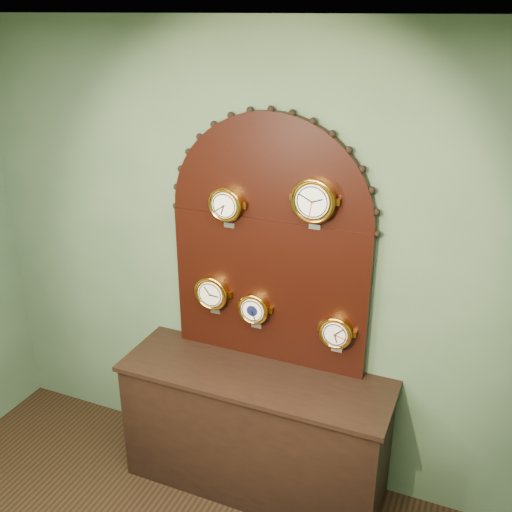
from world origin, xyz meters
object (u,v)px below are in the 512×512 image
at_px(display_board, 270,236).
at_px(hygrometer, 212,293).
at_px(shop_counter, 255,432).
at_px(arabic_clock, 314,200).
at_px(tide_clock, 336,332).
at_px(barometer, 254,308).
at_px(roman_clock, 226,204).

distance_m(display_board, hygrometer, 0.53).
xyz_separation_m(display_board, hygrometer, (-0.35, -0.07, -0.40)).
relative_size(shop_counter, arabic_clock, 5.39).
xyz_separation_m(shop_counter, hygrometer, (-0.35, 0.15, 0.83)).
distance_m(hygrometer, tide_clock, 0.79).
bearing_deg(tide_clock, shop_counter, -160.60).
bearing_deg(display_board, hygrometer, -169.12).
height_order(shop_counter, arabic_clock, arabic_clock).
distance_m(arabic_clock, barometer, 0.79).
relative_size(arabic_clock, barometer, 1.21).
relative_size(display_board, roman_clock, 6.05).
distance_m(roman_clock, hygrometer, 0.59).
distance_m(display_board, tide_clock, 0.66).
xyz_separation_m(arabic_clock, tide_clock, (0.16, 0.00, -0.76)).
bearing_deg(hygrometer, shop_counter, -24.01).
bearing_deg(arabic_clock, roman_clock, 179.87).
xyz_separation_m(display_board, arabic_clock, (0.27, -0.07, 0.27)).
relative_size(display_board, hygrometer, 5.71).
bearing_deg(display_board, tide_clock, -8.53).
relative_size(display_board, tide_clock, 6.24).
xyz_separation_m(hygrometer, barometer, (0.28, 0.00, -0.05)).
relative_size(shop_counter, hygrometer, 5.98).
bearing_deg(hygrometer, arabic_clock, -0.07).
xyz_separation_m(shop_counter, tide_clock, (0.44, 0.15, 0.73)).
bearing_deg(tide_clock, display_board, 171.47).
bearing_deg(shop_counter, display_board, 90.00).
relative_size(shop_counter, roman_clock, 6.33).
xyz_separation_m(display_board, barometer, (-0.07, -0.07, -0.45)).
bearing_deg(tide_clock, barometer, -179.98).
relative_size(display_board, arabic_clock, 5.15).
distance_m(shop_counter, display_board, 1.25).
distance_m(shop_counter, hygrometer, 0.91).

